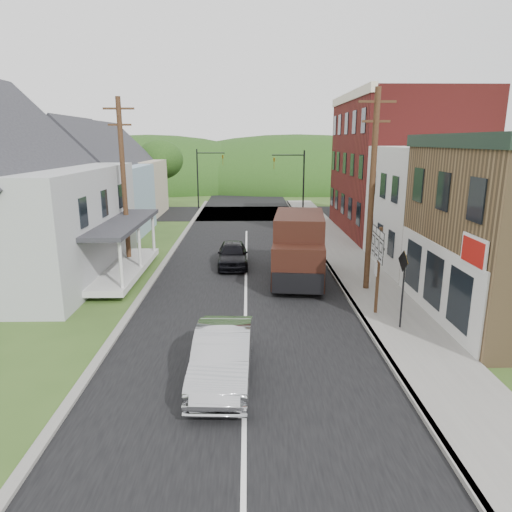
{
  "coord_description": "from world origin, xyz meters",
  "views": [
    {
      "loc": [
        0.11,
        -16.63,
        6.8
      ],
      "look_at": [
        0.44,
        1.52,
        2.2
      ],
      "focal_mm": 32.0,
      "sensor_mm": 36.0,
      "label": 1
    }
  ],
  "objects_px": {
    "delivery_van": "(299,248)",
    "warning_sign": "(403,279)",
    "dark_sedan": "(233,254)",
    "route_sign_cluster": "(378,258)",
    "silver_sedan": "(223,356)"
  },
  "relations": [
    {
      "from": "delivery_van",
      "to": "warning_sign",
      "type": "distance_m",
      "value": 7.06
    },
    {
      "from": "dark_sedan",
      "to": "delivery_van",
      "type": "xyz_separation_m",
      "value": [
        3.36,
        -2.66,
        0.98
      ]
    },
    {
      "from": "route_sign_cluster",
      "to": "silver_sedan",
      "type": "bearing_deg",
      "value": -135.5
    },
    {
      "from": "warning_sign",
      "to": "dark_sedan",
      "type": "bearing_deg",
      "value": 119.91
    },
    {
      "from": "silver_sedan",
      "to": "dark_sedan",
      "type": "relative_size",
      "value": 1.15
    },
    {
      "from": "silver_sedan",
      "to": "route_sign_cluster",
      "type": "xyz_separation_m",
      "value": [
        5.77,
        4.93,
        1.63
      ]
    },
    {
      "from": "delivery_van",
      "to": "route_sign_cluster",
      "type": "bearing_deg",
      "value": -55.98
    },
    {
      "from": "delivery_van",
      "to": "warning_sign",
      "type": "height_order",
      "value": "delivery_van"
    },
    {
      "from": "silver_sedan",
      "to": "route_sign_cluster",
      "type": "height_order",
      "value": "route_sign_cluster"
    },
    {
      "from": "route_sign_cluster",
      "to": "warning_sign",
      "type": "xyz_separation_m",
      "value": [
        0.52,
        -1.49,
        -0.38
      ]
    },
    {
      "from": "silver_sedan",
      "to": "route_sign_cluster",
      "type": "relative_size",
      "value": 1.33
    },
    {
      "from": "dark_sedan",
      "to": "warning_sign",
      "type": "bearing_deg",
      "value": -56.19
    },
    {
      "from": "warning_sign",
      "to": "delivery_van",
      "type": "bearing_deg",
      "value": 110.1
    },
    {
      "from": "silver_sedan",
      "to": "dark_sedan",
      "type": "bearing_deg",
      "value": 92.41
    },
    {
      "from": "silver_sedan",
      "to": "delivery_van",
      "type": "bearing_deg",
      "value": 73.57
    }
  ]
}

